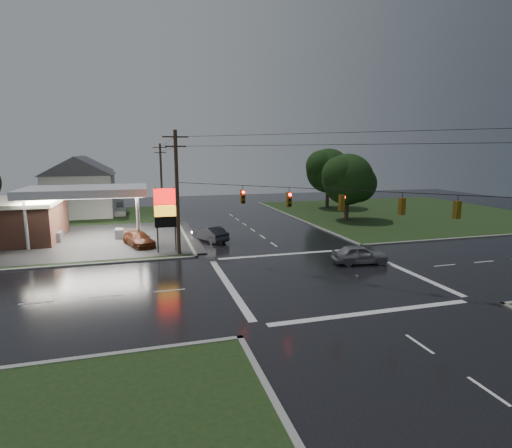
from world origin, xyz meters
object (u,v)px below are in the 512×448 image
object	(u,v)px
house_far	(84,181)
tree_ne_near	(349,180)
car_north	(210,234)
utility_pole_n	(161,176)
gas_station	(9,217)
pylon_sign	(166,210)
car_pump	(139,239)
tree_ne_far	(329,171)
house_near	(80,186)
car_crossing	(360,254)
utility_pole_nw	(177,191)

from	to	relation	value
house_far	tree_ne_near	xyz separation A→B (m)	(36.09, -26.01, 1.16)
car_north	utility_pole_n	bearing A→B (deg)	-104.43
gas_station	pylon_sign	xyz separation A→B (m)	(15.18, -9.20, 1.46)
gas_station	car_pump	world-z (taller)	gas_station
gas_station	tree_ne_near	xyz separation A→B (m)	(39.82, 2.29, 3.01)
tree_ne_far	car_pump	distance (m)	36.59
gas_station	utility_pole_n	world-z (taller)	utility_pole_n
utility_pole_n	pylon_sign	bearing A→B (deg)	-92.08
house_near	car_crossing	bearing A→B (deg)	-52.67
car_north	utility_pole_nw	bearing A→B (deg)	30.20
gas_station	car_north	xyz separation A→B (m)	(19.79, -5.35, -1.77)
house_near	car_pump	xyz separation A→B (m)	(7.95, -22.00, -3.70)
house_near	car_pump	bearing A→B (deg)	-70.13
house_far	car_pump	distance (m)	35.35
utility_pole_nw	tree_ne_far	bearing A→B (deg)	42.59
house_far	utility_pole_nw	bearing A→B (deg)	-72.08
house_near	pylon_sign	bearing A→B (deg)	-67.72
house_near	house_far	xyz separation A→B (m)	(-1.00, 12.00, 0.00)
house_far	car_crossing	distance (m)	52.86
house_far	car_north	bearing A→B (deg)	-64.48
car_pump	pylon_sign	bearing A→B (deg)	-74.89
utility_pole_nw	house_far	xyz separation A→B (m)	(-12.45, 38.50, -1.32)
house_far	tree_ne_far	xyz separation A→B (m)	(39.10, -14.01, 1.77)
utility_pole_nw	car_north	size ratio (longest dim) A/B	2.32
utility_pole_nw	house_far	world-z (taller)	utility_pole_nw
pylon_sign	tree_ne_near	distance (m)	27.23
gas_station	utility_pole_nw	xyz separation A→B (m)	(16.18, -10.20, 3.17)
house_far	house_near	bearing A→B (deg)	-85.24
car_north	tree_ne_far	bearing A→B (deg)	-162.66
gas_station	house_far	xyz separation A→B (m)	(3.73, 28.30, 1.86)
house_near	car_crossing	world-z (taller)	house_near
car_crossing	tree_ne_far	bearing A→B (deg)	-12.74
gas_station	house_near	xyz separation A→B (m)	(4.73, 16.30, 1.86)
car_pump	tree_ne_near	bearing A→B (deg)	-4.01
gas_station	car_north	world-z (taller)	gas_station
tree_ne_near	tree_ne_far	bearing A→B (deg)	75.93
pylon_sign	car_north	world-z (taller)	pylon_sign
gas_station	house_near	world-z (taller)	house_near
pylon_sign	car_crossing	bearing A→B (deg)	-28.00
utility_pole_n	house_far	xyz separation A→B (m)	(-12.45, 10.00, -1.06)
car_north	car_pump	bearing A→B (deg)	-20.29
gas_station	utility_pole_nw	size ratio (longest dim) A/B	2.38
utility_pole_n	house_near	size ratio (longest dim) A/B	0.95
car_pump	house_far	bearing A→B (deg)	84.32
house_far	car_north	world-z (taller)	house_far
utility_pole_nw	tree_ne_near	world-z (taller)	utility_pole_nw
utility_pole_nw	utility_pole_n	bearing A→B (deg)	90.00
tree_ne_near	car_north	size ratio (longest dim) A/B	1.90
pylon_sign	tree_ne_near	world-z (taller)	tree_ne_near
pylon_sign	car_crossing	distance (m)	17.44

